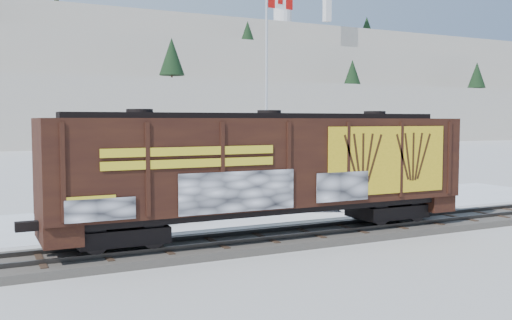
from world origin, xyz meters
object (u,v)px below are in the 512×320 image
car_silver (164,205)px  car_dark (368,187)px  car_white (317,197)px  flagpole (268,119)px  hopper_railcar (269,167)px

car_silver → car_dark: 13.21m
car_silver → car_white: (8.12, -0.31, -0.05)m
flagpole → car_silver: 11.33m
hopper_railcar → flagpole: bearing=62.5°
flagpole → car_white: flagpole is taller
flagpole → car_white: bearing=-94.4°
flagpole → car_silver: size_ratio=2.77×
hopper_railcar → car_white: size_ratio=3.74×
car_silver → car_dark: bearing=-88.4°
flagpole → car_dark: flagpole is taller
hopper_railcar → flagpole: flagpole is taller
car_silver → car_dark: car_silver is taller
hopper_railcar → car_white: 8.43m
flagpole → car_silver: (-8.62, -6.17, -4.01)m
flagpole → car_dark: bearing=-44.1°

